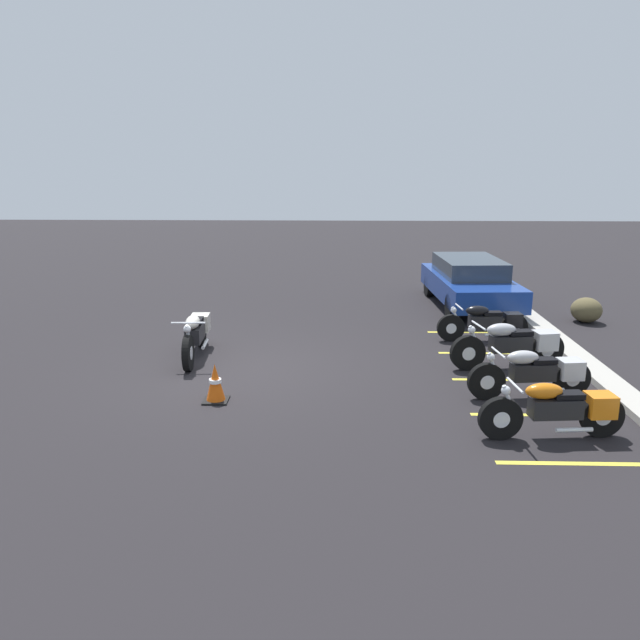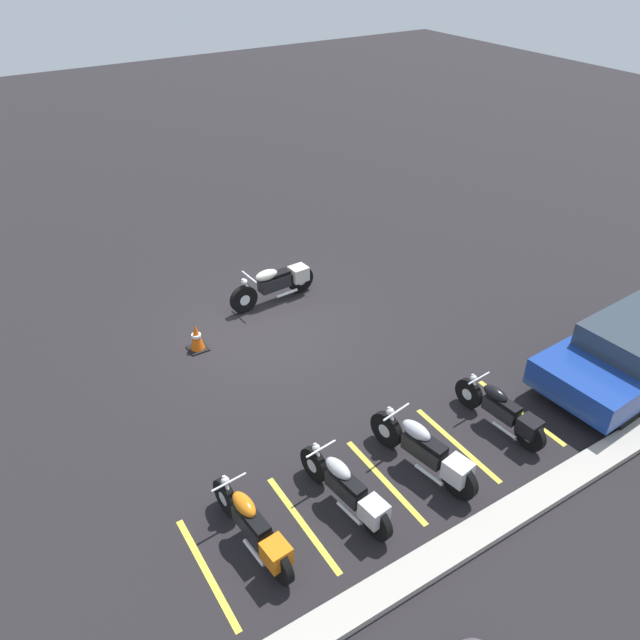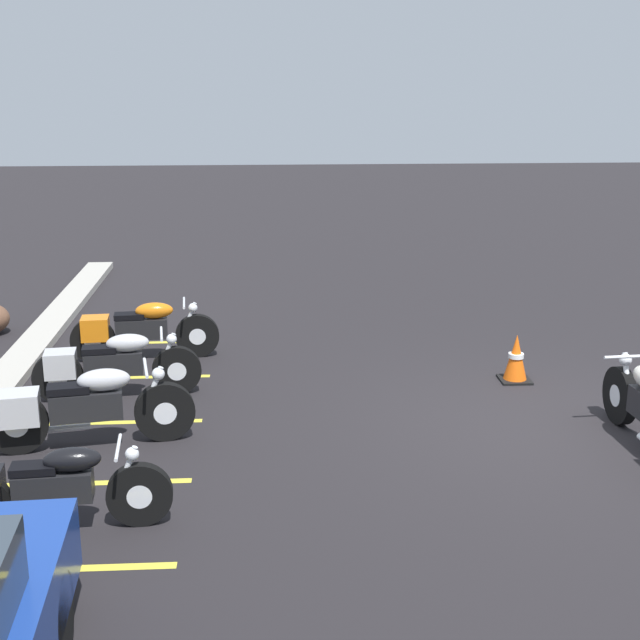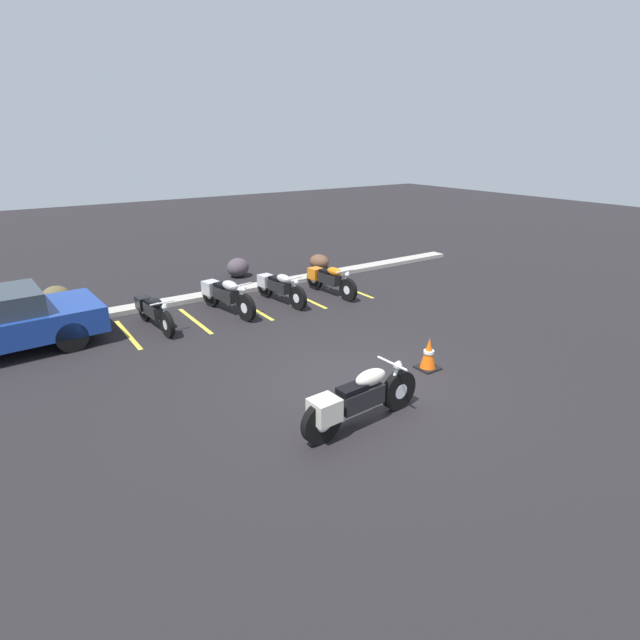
% 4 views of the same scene
% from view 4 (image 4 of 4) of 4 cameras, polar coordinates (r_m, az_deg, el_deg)
% --- Properties ---
extents(ground, '(60.00, 60.00, 0.00)m').
position_cam_4_polar(ground, '(9.02, 4.43, -7.63)').
color(ground, black).
extents(motorcycle_cream_featured, '(2.26, 0.63, 0.89)m').
position_cam_4_polar(motorcycle_cream_featured, '(7.64, 4.24, -9.07)').
color(motorcycle_cream_featured, black).
rests_on(motorcycle_cream_featured, ground).
extents(parked_bike_0, '(0.56, 1.98, 0.78)m').
position_cam_4_polar(parked_bike_0, '(12.22, -18.55, 1.06)').
color(parked_bike_0, black).
rests_on(parked_bike_0, ground).
extents(parked_bike_1, '(0.75, 2.21, 0.87)m').
position_cam_4_polar(parked_bike_1, '(12.83, -10.83, 2.89)').
color(parked_bike_1, black).
rests_on(parked_bike_1, ground).
extents(parked_bike_2, '(0.63, 2.07, 0.81)m').
position_cam_4_polar(parked_bike_2, '(13.45, -4.78, 3.84)').
color(parked_bike_2, black).
rests_on(parked_bike_2, ground).
extents(parked_bike_3, '(0.58, 2.08, 0.82)m').
position_cam_4_polar(parked_bike_3, '(14.12, 0.97, 4.71)').
color(parked_bike_3, black).
rests_on(parked_bike_3, ground).
extents(concrete_curb, '(18.00, 0.50, 0.12)m').
position_cam_4_polar(concrete_curb, '(14.30, -12.07, 2.89)').
color(concrete_curb, '#A8A399').
rests_on(concrete_curb, ground).
extents(landscape_rock_0, '(0.74, 0.81, 0.49)m').
position_cam_4_polar(landscape_rock_0, '(16.93, -0.10, 6.68)').
color(landscape_rock_0, brown).
rests_on(landscape_rock_0, ground).
extents(landscape_rock_1, '(0.97, 0.94, 0.60)m').
position_cam_4_polar(landscape_rock_1, '(16.14, -9.36, 5.94)').
color(landscape_rock_1, '#473E46').
rests_on(landscape_rock_1, ground).
extents(landscape_rock_2, '(0.98, 0.97, 0.60)m').
position_cam_4_polar(landscape_rock_2, '(14.60, -27.91, 2.29)').
color(landscape_rock_2, brown).
rests_on(landscape_rock_2, ground).
extents(traffic_cone, '(0.40, 0.40, 0.63)m').
position_cam_4_polar(traffic_cone, '(9.77, 12.31, -3.85)').
color(traffic_cone, black).
rests_on(traffic_cone, ground).
extents(stall_line_0, '(0.10, 2.10, 0.00)m').
position_cam_4_polar(stall_line_0, '(12.10, -21.11, -1.54)').
color(stall_line_0, gold).
rests_on(stall_line_0, ground).
extents(stall_line_1, '(0.10, 2.10, 0.00)m').
position_cam_4_polar(stall_line_1, '(12.50, -14.10, -0.08)').
color(stall_line_1, gold).
rests_on(stall_line_1, ground).
extents(stall_line_2, '(0.10, 2.10, 0.00)m').
position_cam_4_polar(stall_line_2, '(13.08, -7.62, 1.28)').
color(stall_line_2, gold).
rests_on(stall_line_2, ground).
extents(stall_line_3, '(0.10, 2.10, 0.00)m').
position_cam_4_polar(stall_line_3, '(13.82, -1.76, 2.49)').
color(stall_line_3, gold).
rests_on(stall_line_3, ground).
extents(stall_line_4, '(0.10, 2.10, 0.00)m').
position_cam_4_polar(stall_line_4, '(14.69, 3.47, 3.54)').
color(stall_line_4, gold).
rests_on(stall_line_4, ground).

